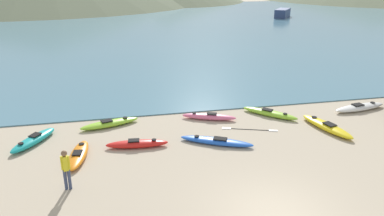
{
  "coord_description": "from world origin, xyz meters",
  "views": [
    {
      "loc": [
        -4.85,
        -9.47,
        7.64
      ],
      "look_at": [
        -0.83,
        9.17,
        0.5
      ],
      "focal_mm": 35.0,
      "sensor_mm": 36.0,
      "label": 1
    }
  ],
  "objects_px": {
    "kayak_on_sand_2": "(216,141)",
    "kayak_on_sand_5": "(360,107)",
    "loose_paddle": "(250,129)",
    "kayak_on_sand_6": "(209,117)",
    "person_near_foreground": "(66,167)",
    "kayak_on_sand_0": "(270,113)",
    "kayak_on_sand_7": "(78,155)",
    "kayak_on_sand_3": "(34,140)",
    "kayak_on_sand_1": "(137,144)",
    "moored_boat_1": "(283,13)",
    "kayak_on_sand_8": "(110,123)",
    "kayak_on_sand_4": "(327,126)"
  },
  "relations": [
    {
      "from": "kayak_on_sand_2",
      "to": "kayak_on_sand_5",
      "type": "distance_m",
      "value": 9.57
    },
    {
      "from": "kayak_on_sand_2",
      "to": "loose_paddle",
      "type": "bearing_deg",
      "value": 29.9
    },
    {
      "from": "kayak_on_sand_5",
      "to": "kayak_on_sand_6",
      "type": "distance_m",
      "value": 8.83
    },
    {
      "from": "kayak_on_sand_5",
      "to": "person_near_foreground",
      "type": "xyz_separation_m",
      "value": [
        -15.59,
        -5.04,
        0.74
      ]
    },
    {
      "from": "kayak_on_sand_0",
      "to": "loose_paddle",
      "type": "height_order",
      "value": "kayak_on_sand_0"
    },
    {
      "from": "kayak_on_sand_0",
      "to": "person_near_foreground",
      "type": "relative_size",
      "value": 1.73
    },
    {
      "from": "kayak_on_sand_7",
      "to": "kayak_on_sand_3",
      "type": "bearing_deg",
      "value": 137.98
    },
    {
      "from": "kayak_on_sand_5",
      "to": "kayak_on_sand_3",
      "type": "bearing_deg",
      "value": -177.74
    },
    {
      "from": "kayak_on_sand_1",
      "to": "moored_boat_1",
      "type": "height_order",
      "value": "moored_boat_1"
    },
    {
      "from": "kayak_on_sand_2",
      "to": "person_near_foreground",
      "type": "bearing_deg",
      "value": -158.39
    },
    {
      "from": "moored_boat_1",
      "to": "kayak_on_sand_3",
      "type": "bearing_deg",
      "value": -127.37
    },
    {
      "from": "loose_paddle",
      "to": "kayak_on_sand_5",
      "type": "bearing_deg",
      "value": 10.54
    },
    {
      "from": "kayak_on_sand_6",
      "to": "kayak_on_sand_8",
      "type": "distance_m",
      "value": 5.24
    },
    {
      "from": "kayak_on_sand_8",
      "to": "kayak_on_sand_6",
      "type": "bearing_deg",
      "value": -2.04
    },
    {
      "from": "kayak_on_sand_6",
      "to": "person_near_foreground",
      "type": "distance_m",
      "value": 8.75
    },
    {
      "from": "kayak_on_sand_3",
      "to": "moored_boat_1",
      "type": "relative_size",
      "value": 0.62
    },
    {
      "from": "kayak_on_sand_3",
      "to": "kayak_on_sand_4",
      "type": "xyz_separation_m",
      "value": [
        14.18,
        -1.41,
        -0.01
      ]
    },
    {
      "from": "kayak_on_sand_0",
      "to": "kayak_on_sand_8",
      "type": "bearing_deg",
      "value": 177.48
    },
    {
      "from": "kayak_on_sand_4",
      "to": "person_near_foreground",
      "type": "relative_size",
      "value": 2.16
    },
    {
      "from": "kayak_on_sand_1",
      "to": "kayak_on_sand_6",
      "type": "height_order",
      "value": "kayak_on_sand_1"
    },
    {
      "from": "moored_boat_1",
      "to": "loose_paddle",
      "type": "bearing_deg",
      "value": -116.85
    },
    {
      "from": "kayak_on_sand_2",
      "to": "kayak_on_sand_6",
      "type": "relative_size",
      "value": 1.15
    },
    {
      "from": "kayak_on_sand_6",
      "to": "loose_paddle",
      "type": "xyz_separation_m",
      "value": [
        1.66,
        -1.78,
        -0.14
      ]
    },
    {
      "from": "kayak_on_sand_1",
      "to": "moored_boat_1",
      "type": "relative_size",
      "value": 0.63
    },
    {
      "from": "kayak_on_sand_4",
      "to": "loose_paddle",
      "type": "xyz_separation_m",
      "value": [
        -3.82,
        0.77,
        -0.15
      ]
    },
    {
      "from": "kayak_on_sand_5",
      "to": "loose_paddle",
      "type": "bearing_deg",
      "value": -169.46
    },
    {
      "from": "kayak_on_sand_6",
      "to": "moored_boat_1",
      "type": "height_order",
      "value": "moored_boat_1"
    },
    {
      "from": "kayak_on_sand_6",
      "to": "person_near_foreground",
      "type": "height_order",
      "value": "person_near_foreground"
    },
    {
      "from": "kayak_on_sand_7",
      "to": "loose_paddle",
      "type": "height_order",
      "value": "kayak_on_sand_7"
    },
    {
      "from": "kayak_on_sand_0",
      "to": "kayak_on_sand_6",
      "type": "height_order",
      "value": "kayak_on_sand_6"
    },
    {
      "from": "kayak_on_sand_2",
      "to": "kayak_on_sand_4",
      "type": "height_order",
      "value": "kayak_on_sand_4"
    },
    {
      "from": "kayak_on_sand_3",
      "to": "kayak_on_sand_8",
      "type": "height_order",
      "value": "kayak_on_sand_3"
    },
    {
      "from": "loose_paddle",
      "to": "kayak_on_sand_6",
      "type": "bearing_deg",
      "value": 133.03
    },
    {
      "from": "kayak_on_sand_3",
      "to": "kayak_on_sand_8",
      "type": "relative_size",
      "value": 0.89
    },
    {
      "from": "loose_paddle",
      "to": "kayak_on_sand_8",
      "type": "bearing_deg",
      "value": 164.09
    },
    {
      "from": "kayak_on_sand_0",
      "to": "person_near_foreground",
      "type": "height_order",
      "value": "person_near_foreground"
    },
    {
      "from": "kayak_on_sand_0",
      "to": "kayak_on_sand_6",
      "type": "relative_size",
      "value": 0.94
    },
    {
      "from": "kayak_on_sand_2",
      "to": "kayak_on_sand_5",
      "type": "xyz_separation_m",
      "value": [
        9.23,
        2.52,
        0.04
      ]
    },
    {
      "from": "kayak_on_sand_0",
      "to": "kayak_on_sand_7",
      "type": "distance_m",
      "value": 10.39
    },
    {
      "from": "kayak_on_sand_5",
      "to": "loose_paddle",
      "type": "height_order",
      "value": "kayak_on_sand_5"
    },
    {
      "from": "kayak_on_sand_1",
      "to": "loose_paddle",
      "type": "distance_m",
      "value": 5.75
    },
    {
      "from": "kayak_on_sand_4",
      "to": "moored_boat_1",
      "type": "height_order",
      "value": "moored_boat_1"
    },
    {
      "from": "kayak_on_sand_0",
      "to": "moored_boat_1",
      "type": "distance_m",
      "value": 45.06
    },
    {
      "from": "moored_boat_1",
      "to": "loose_paddle",
      "type": "xyz_separation_m",
      "value": [
        -21.34,
        -42.15,
        -0.71
      ]
    },
    {
      "from": "kayak_on_sand_3",
      "to": "kayak_on_sand_4",
      "type": "relative_size",
      "value": 0.81
    },
    {
      "from": "kayak_on_sand_4",
      "to": "loose_paddle",
      "type": "relative_size",
      "value": 1.27
    },
    {
      "from": "kayak_on_sand_1",
      "to": "kayak_on_sand_5",
      "type": "relative_size",
      "value": 0.82
    },
    {
      "from": "kayak_on_sand_3",
      "to": "person_near_foreground",
      "type": "xyz_separation_m",
      "value": [
        1.93,
        -4.35,
        0.73
      ]
    },
    {
      "from": "kayak_on_sand_3",
      "to": "kayak_on_sand_7",
      "type": "distance_m",
      "value": 2.86
    },
    {
      "from": "kayak_on_sand_3",
      "to": "kayak_on_sand_8",
      "type": "xyz_separation_m",
      "value": [
        3.47,
        1.33,
        -0.02
      ]
    }
  ]
}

